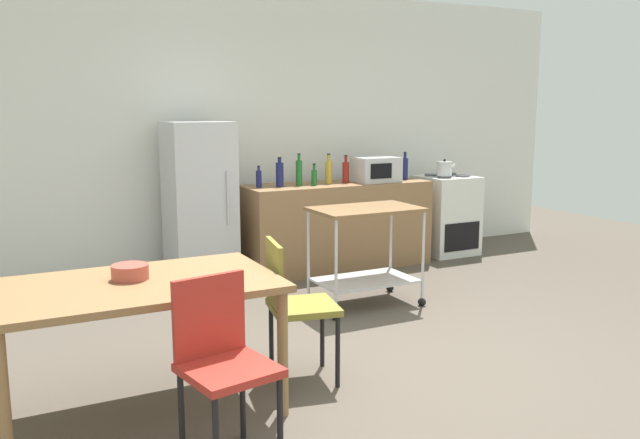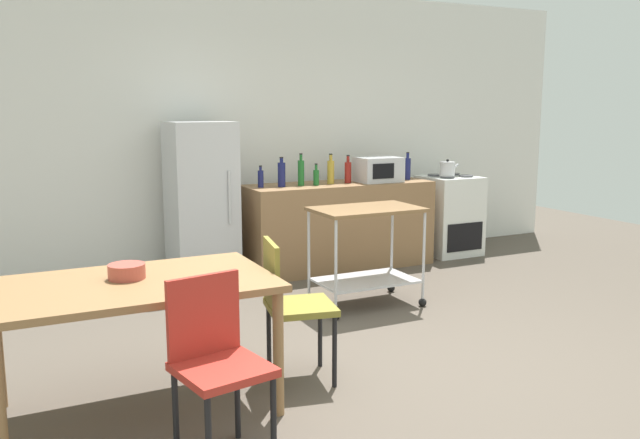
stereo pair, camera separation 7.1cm
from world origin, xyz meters
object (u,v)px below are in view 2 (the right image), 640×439
Objects in this scene: chair_red at (216,356)px; bottle_soda at (407,168)px; bottle_sparkling_water at (282,174)px; bottle_hot_sauce at (301,172)px; bottle_soy_sauce at (261,178)px; refrigerator at (201,203)px; chair_olive at (290,300)px; dining_table at (133,296)px; bottle_vinegar at (331,171)px; kettle at (447,169)px; bottle_wine at (348,172)px; stove_oven at (449,215)px; microwave at (378,170)px; fruit_bowl at (127,271)px; bottle_sesame_oil at (316,177)px; kitchen_cart at (366,240)px.

bottle_soda is (3.15, 3.10, 0.51)m from chair_red.
bottle_hot_sauce is (0.21, -0.00, 0.01)m from bottle_sparkling_water.
chair_red is 3.00× the size of bottle_sparkling_water.
refrigerator is at bearing 171.18° from bottle_soy_sauce.
bottle_soy_sauce is (0.77, 2.47, 0.47)m from chair_olive.
chair_red is at bearing -121.09° from bottle_hot_sauce.
refrigerator is (1.13, 2.57, 0.10)m from dining_table.
bottle_vinegar is 1.03× the size of bottle_soda.
bottle_soda reaches higher than kettle.
kettle is at bearing -2.44° from bottle_wine.
chair_olive is at bearing -116.09° from bottle_hot_sauce.
dining_table is at bearing -128.10° from bottle_sparkling_water.
stove_oven is at bearing -39.95° from chair_olive.
microwave reaches higher than chair_red.
bottle_sesame_oil is at bearing 45.35° from fruit_bowl.
bottle_hot_sauce is at bearing -14.79° from chair_olive.
bottle_vinegar reaches higher than bottle_sparkling_water.
stove_oven is 4.15× the size of bottle_sesame_oil.
bottle_vinegar reaches higher than bottle_soda.
bottle_vinegar is at bearing -4.65° from refrigerator.
refrigerator is at bearing 175.28° from bottle_wine.
bottle_vinegar is at bearing 173.25° from microwave.
refrigerator is 7.65× the size of fruit_bowl.
bottle_wine reaches higher than dining_table.
bottle_wine is 1.44× the size of fruit_bowl.
dining_table is at bearing -148.29° from stove_oven.
bottle_hot_sauce is 0.88m from microwave.
bottle_soy_sauce is 0.47× the size of microwave.
refrigerator is 4.98× the size of bottle_vinegar.
bottle_sesame_oil reaches higher than kitchen_cart.
stove_oven is 2.82× the size of bottle_hot_sauce.
bottle_soy_sauce is 0.72× the size of bottle_soda.
bottle_sparkling_water is at bearing 179.52° from bottle_soda.
chair_red is at bearing -105.13° from refrigerator.
bottle_soy_sauce is at bearing 55.43° from dining_table.
chair_olive is at bearing -125.42° from bottle_wine.
bottle_hot_sauce is 1.47× the size of bottle_sesame_oil.
bottle_hot_sauce is at bearing 164.53° from bottle_sesame_oil.
bottle_wine is (-1.36, -0.05, 0.57)m from stove_oven.
chair_red reaches higher than kitchen_cart.
kitchen_cart is at bearing -134.66° from bottle_soda.
bottle_sparkling_water reaches higher than kitchen_cart.
refrigerator is at bearing 174.76° from microwave.
bottle_hot_sauce is at bearing 90.76° from kitchen_cart.
kettle is at bearing -0.47° from microwave.
bottle_hot_sauce reaches higher than bottle_sparkling_water.
bottle_hot_sauce reaches higher than bottle_vinegar.
chair_red is 2.73× the size of bottle_hot_sauce.
kettle is (1.24, -0.05, -0.02)m from bottle_wine.
chair_red is at bearing -140.08° from kettle.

